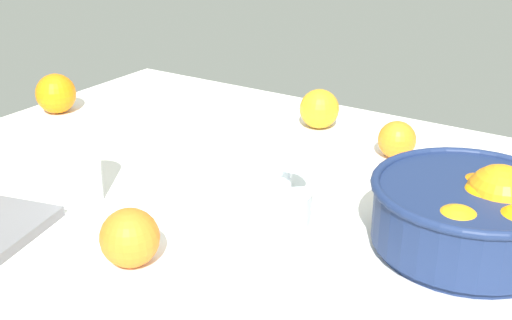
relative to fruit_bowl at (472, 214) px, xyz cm
name	(u,v)px	position (x,y,z in cm)	size (l,w,h in cm)	color
ground_plane	(288,219)	(-25.02, -2.44, -6.98)	(136.88, 94.44, 3.00)	white
fruit_bowl	(472,214)	(0.00, 0.00, 0.00)	(24.97, 24.97, 11.88)	navy
juice_pitcher	(262,226)	(-20.49, -16.86, 0.02)	(15.70, 12.10, 16.05)	white
juice_glass	(77,170)	(-52.77, -16.38, -0.60)	(7.07, 7.07, 10.68)	white
loose_orange_1	(56,94)	(-86.19, 9.37, -1.45)	(8.06, 8.06, 8.06)	orange
loose_orange_2	(397,140)	(-19.40, 24.42, -2.24)	(6.48, 6.48, 6.48)	orange
loose_orange_3	(130,238)	(-34.15, -25.42, -1.78)	(7.41, 7.41, 7.41)	orange
loose_orange_4	(319,109)	(-37.36, 30.37, -1.72)	(7.53, 7.53, 7.53)	orange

